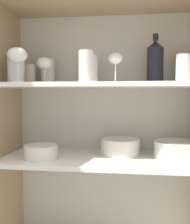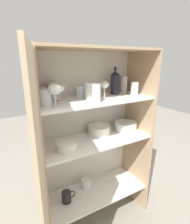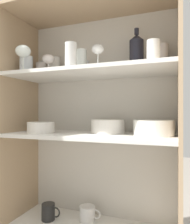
{
  "view_description": "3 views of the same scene",
  "coord_description": "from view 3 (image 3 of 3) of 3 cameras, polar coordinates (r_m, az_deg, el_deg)",
  "views": [
    {
      "loc": [
        0.12,
        -1.04,
        1.12
      ],
      "look_at": [
        -0.04,
        0.23,
        1.04
      ],
      "focal_mm": 42.0,
      "sensor_mm": 36.0,
      "label": 1
    },
    {
      "loc": [
        -0.68,
        -1.0,
        1.47
      ],
      "look_at": [
        0.03,
        0.23,
        1.05
      ],
      "focal_mm": 28.0,
      "sensor_mm": 36.0,
      "label": 2
    },
    {
      "loc": [
        0.46,
        -0.96,
        0.95
      ],
      "look_at": [
        0.04,
        0.19,
        0.95
      ],
      "focal_mm": 35.0,
      "sensor_mm": 36.0,
      "label": 3
    }
  ],
  "objects": [
    {
      "name": "wine_glass_2",
      "position": [
        1.22,
        0.76,
        15.66
      ],
      "size": [
        0.07,
        0.07,
        0.14
      ],
      "color": "white",
      "rests_on": "shelf_board_upper"
    },
    {
      "name": "cupboard_side_left",
      "position": [
        1.49,
        -19.03,
        -6.83
      ],
      "size": [
        0.02,
        0.41,
        1.54
      ],
      "primitive_type": "cube",
      "color": "tan",
      "rests_on": "ground_plane"
    },
    {
      "name": "shelf_board_middle",
      "position": [
        1.24,
        -1.56,
        -6.15
      ],
      "size": [
        0.94,
        0.37,
        0.02
      ],
      "primitive_type": "cube",
      "color": "white"
    },
    {
      "name": "serving_bowl_small",
      "position": [
        1.31,
        -13.96,
        -3.83
      ],
      "size": [
        0.16,
        0.16,
        0.06
      ],
      "color": "silver",
      "rests_on": "shelf_board_middle"
    },
    {
      "name": "wine_glass_0",
      "position": [
        1.42,
        -12.09,
        13.11
      ],
      "size": [
        0.08,
        0.08,
        0.13
      ],
      "color": "silver",
      "rests_on": "shelf_board_upper"
    },
    {
      "name": "tumbler_glass_7",
      "position": [
        1.54,
        -13.94,
        10.48
      ],
      "size": [
        0.07,
        0.07,
        0.1
      ],
      "color": "silver",
      "rests_on": "shelf_board_upper"
    },
    {
      "name": "tumbler_glass_6",
      "position": [
        1.19,
        -6.35,
        14.42
      ],
      "size": [
        0.06,
        0.06,
        0.13
      ],
      "color": "white",
      "rests_on": "shelf_board_upper"
    },
    {
      "name": "tumbler_glass_0",
      "position": [
        1.39,
        -2.84,
        11.32
      ],
      "size": [
        0.06,
        0.06,
        0.09
      ],
      "color": "white",
      "rests_on": "shelf_board_upper"
    },
    {
      "name": "tumbler_glass_2",
      "position": [
        1.43,
        -17.53,
        11.45
      ],
      "size": [
        0.08,
        0.08,
        0.11
      ],
      "color": "white",
      "rests_on": "shelf_board_upper"
    },
    {
      "name": "coffee_mug_extra_1",
      "position": [
        1.5,
        -12.03,
        -24.13
      ],
      "size": [
        0.12,
        0.08,
        0.1
      ],
      "color": "black",
      "rests_on": "shelf_board_lower"
    },
    {
      "name": "mixing_bowl_large",
      "position": [
        1.28,
        3.35,
        -3.6
      ],
      "size": [
        0.2,
        0.2,
        0.08
      ],
      "color": "silver",
      "rests_on": "shelf_board_middle"
    },
    {
      "name": "coffee_mug_primary",
      "position": [
        1.47,
        -1.93,
        -24.96
      ],
      "size": [
        0.13,
        0.09,
        0.09
      ],
      "color": "white",
      "rests_on": "shelf_board_lower"
    },
    {
      "name": "cupboard_side_right",
      "position": [
        1.16,
        21.33,
        -8.79
      ],
      "size": [
        0.02,
        0.41,
        1.54
      ],
      "primitive_type": "cube",
      "color": "tan",
      "rests_on": "ground_plane"
    },
    {
      "name": "cupboard_top_panel",
      "position": [
        1.37,
        -1.56,
        26.06
      ],
      "size": [
        0.98,
        0.41,
        0.02
      ],
      "primitive_type": "cube",
      "color": "tan",
      "rests_on": "cupboard_side_left"
    },
    {
      "name": "tumbler_glass_1",
      "position": [
        1.31,
        17.29,
        13.39
      ],
      "size": [
        0.06,
        0.06,
        0.15
      ],
      "color": "silver",
      "rests_on": "shelf_board_upper"
    },
    {
      "name": "wine_glass_1",
      "position": [
        1.36,
        -18.27,
        14.67
      ],
      "size": [
        0.09,
        0.09,
        0.15
      ],
      "color": "white",
      "rests_on": "shelf_board_upper"
    },
    {
      "name": "tumbler_glass_4",
      "position": [
        1.51,
        -10.5,
        11.3
      ],
      "size": [
        0.07,
        0.07,
        0.14
      ],
      "color": "white",
      "rests_on": "shelf_board_upper"
    },
    {
      "name": "tumbler_glass_3",
      "position": [
        1.29,
        -3.66,
        13.13
      ],
      "size": [
        0.07,
        0.07,
        0.13
      ],
      "color": "white",
      "rests_on": "shelf_board_upper"
    },
    {
      "name": "plate_stack_white",
      "position": [
        1.17,
        15.09,
        -4.01
      ],
      "size": [
        0.21,
        0.21,
        0.08
      ],
      "color": "silver",
      "rests_on": "shelf_board_middle"
    },
    {
      "name": "tumbler_glass_5",
      "position": [
        1.13,
        14.98,
        14.79
      ],
      "size": [
        0.06,
        0.06,
        0.12
      ],
      "color": "white",
      "rests_on": "shelf_board_upper"
    },
    {
      "name": "wine_bottle",
      "position": [
        1.29,
        10.82,
        15.01
      ],
      "size": [
        0.08,
        0.08,
        0.24
      ],
      "color": "black",
      "rests_on": "shelf_board_upper"
    },
    {
      "name": "cupboard_back_panel",
      "position": [
        1.43,
        1.41,
        -7.14
      ],
      "size": [
        0.98,
        0.02,
        1.54
      ],
      "primitive_type": "cube",
      "color": "silver",
      "rests_on": "ground_plane"
    },
    {
      "name": "shelf_board_upper",
      "position": [
        1.25,
        -1.56,
        10.04
      ],
      "size": [
        0.94,
        0.37,
        0.02
      ],
      "primitive_type": "cube",
      "color": "white"
    }
  ]
}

